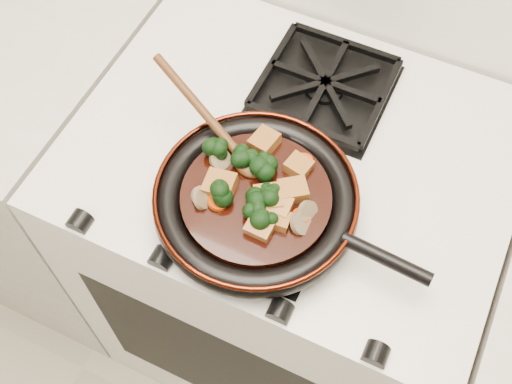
% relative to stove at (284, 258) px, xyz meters
% --- Properties ---
extents(stove, '(0.76, 0.60, 0.90)m').
position_rel_stove_xyz_m(stove, '(0.00, 0.00, 0.00)').
color(stove, silver).
rests_on(stove, ground).
extents(burner_grate_front, '(0.23, 0.23, 0.03)m').
position_rel_stove_xyz_m(burner_grate_front, '(0.00, -0.14, 0.46)').
color(burner_grate_front, black).
rests_on(burner_grate_front, stove).
extents(burner_grate_back, '(0.23, 0.23, 0.03)m').
position_rel_stove_xyz_m(burner_grate_back, '(0.00, 0.14, 0.46)').
color(burner_grate_back, black).
rests_on(burner_grate_back, stove).
extents(skillet, '(0.45, 0.32, 0.05)m').
position_rel_stove_xyz_m(skillet, '(-0.00, -0.14, 0.49)').
color(skillet, black).
rests_on(skillet, burner_grate_front).
extents(braising_sauce, '(0.23, 0.23, 0.02)m').
position_rel_stove_xyz_m(braising_sauce, '(-0.00, -0.14, 0.50)').
color(braising_sauce, black).
rests_on(braising_sauce, skillet).
extents(tofu_cube_0, '(0.04, 0.04, 0.03)m').
position_rel_stove_xyz_m(tofu_cube_0, '(0.03, -0.19, 0.52)').
color(tofu_cube_0, brown).
rests_on(tofu_cube_0, braising_sauce).
extents(tofu_cube_1, '(0.04, 0.03, 0.02)m').
position_rel_stove_xyz_m(tofu_cube_1, '(0.05, -0.17, 0.52)').
color(tofu_cube_1, brown).
rests_on(tofu_cube_1, braising_sauce).
extents(tofu_cube_2, '(0.06, 0.06, 0.03)m').
position_rel_stove_xyz_m(tofu_cube_2, '(0.05, -0.12, 0.52)').
color(tofu_cube_2, brown).
rests_on(tofu_cube_2, braising_sauce).
extents(tofu_cube_3, '(0.04, 0.04, 0.02)m').
position_rel_stove_xyz_m(tofu_cube_3, '(0.04, -0.07, 0.52)').
color(tofu_cube_3, brown).
rests_on(tofu_cube_3, braising_sauce).
extents(tofu_cube_4, '(0.04, 0.04, 0.03)m').
position_rel_stove_xyz_m(tofu_cube_4, '(0.04, -0.15, 0.52)').
color(tofu_cube_4, brown).
rests_on(tofu_cube_4, braising_sauce).
extents(tofu_cube_5, '(0.06, 0.06, 0.03)m').
position_rel_stove_xyz_m(tofu_cube_5, '(0.02, -0.15, 0.52)').
color(tofu_cube_5, brown).
rests_on(tofu_cube_5, braising_sauce).
extents(tofu_cube_6, '(0.05, 0.05, 0.03)m').
position_rel_stove_xyz_m(tofu_cube_6, '(-0.06, -0.16, 0.52)').
color(tofu_cube_6, brown).
rests_on(tofu_cube_6, braising_sauce).
extents(tofu_cube_7, '(0.05, 0.05, 0.03)m').
position_rel_stove_xyz_m(tofu_cube_7, '(-0.03, -0.05, 0.52)').
color(tofu_cube_7, brown).
rests_on(tofu_cube_7, braising_sauce).
extents(broccoli_floret_0, '(0.08, 0.08, 0.05)m').
position_rel_stove_xyz_m(broccoli_floret_0, '(-0.05, -0.10, 0.52)').
color(broccoli_floret_0, black).
rests_on(broccoli_floret_0, braising_sauce).
extents(broccoli_floret_1, '(0.07, 0.08, 0.07)m').
position_rel_stove_xyz_m(broccoli_floret_1, '(-0.09, -0.09, 0.52)').
color(broccoli_floret_1, black).
rests_on(broccoli_floret_1, braising_sauce).
extents(broccoli_floret_2, '(0.07, 0.06, 0.06)m').
position_rel_stove_xyz_m(broccoli_floret_2, '(0.02, -0.17, 0.52)').
color(broccoli_floret_2, black).
rests_on(broccoli_floret_2, braising_sauce).
extents(broccoli_floret_3, '(0.07, 0.07, 0.06)m').
position_rel_stove_xyz_m(broccoli_floret_3, '(-0.06, -0.17, 0.52)').
color(broccoli_floret_3, black).
rests_on(broccoli_floret_3, braising_sauce).
extents(broccoli_floret_4, '(0.09, 0.09, 0.06)m').
position_rel_stove_xyz_m(broccoli_floret_4, '(0.02, -0.18, 0.52)').
color(broccoli_floret_4, black).
rests_on(broccoli_floret_4, braising_sauce).
extents(broccoli_floret_5, '(0.08, 0.08, 0.07)m').
position_rel_stove_xyz_m(broccoli_floret_5, '(0.01, -0.14, 0.52)').
color(broccoli_floret_5, black).
rests_on(broccoli_floret_5, braising_sauce).
extents(broccoli_floret_6, '(0.08, 0.09, 0.07)m').
position_rel_stove_xyz_m(broccoli_floret_6, '(-0.02, -0.10, 0.52)').
color(broccoli_floret_6, black).
rests_on(broccoli_floret_6, braising_sauce).
extents(carrot_coin_0, '(0.03, 0.03, 0.02)m').
position_rel_stove_xyz_m(carrot_coin_0, '(0.04, -0.06, 0.51)').
color(carrot_coin_0, '#AE2F04').
rests_on(carrot_coin_0, braising_sauce).
extents(carrot_coin_1, '(0.03, 0.03, 0.02)m').
position_rel_stove_xyz_m(carrot_coin_1, '(-0.05, -0.18, 0.51)').
color(carrot_coin_1, '#AE2F04').
rests_on(carrot_coin_1, braising_sauce).
extents(carrot_coin_2, '(0.03, 0.03, 0.01)m').
position_rel_stove_xyz_m(carrot_coin_2, '(0.03, -0.14, 0.51)').
color(carrot_coin_2, '#AE2F04').
rests_on(carrot_coin_2, braising_sauce).
extents(carrot_coin_3, '(0.03, 0.03, 0.02)m').
position_rel_stove_xyz_m(carrot_coin_3, '(0.07, -0.15, 0.51)').
color(carrot_coin_3, '#AE2F04').
rests_on(carrot_coin_3, braising_sauce).
extents(mushroom_slice_0, '(0.03, 0.04, 0.03)m').
position_rel_stove_xyz_m(mushroom_slice_0, '(0.08, -0.14, 0.52)').
color(mushroom_slice_0, brown).
rests_on(mushroom_slice_0, braising_sauce).
extents(mushroom_slice_1, '(0.03, 0.04, 0.03)m').
position_rel_stove_xyz_m(mushroom_slice_1, '(0.08, -0.16, 0.52)').
color(mushroom_slice_1, brown).
rests_on(mushroom_slice_1, braising_sauce).
extents(mushroom_slice_2, '(0.04, 0.04, 0.03)m').
position_rel_stove_xyz_m(mushroom_slice_2, '(-0.08, -0.11, 0.52)').
color(mushroom_slice_2, brown).
rests_on(mushroom_slice_2, braising_sauce).
extents(mushroom_slice_3, '(0.04, 0.04, 0.03)m').
position_rel_stove_xyz_m(mushroom_slice_3, '(-0.07, -0.19, 0.52)').
color(mushroom_slice_3, brown).
rests_on(mushroom_slice_3, braising_sauce).
extents(mushroom_slice_4, '(0.03, 0.03, 0.02)m').
position_rel_stove_xyz_m(mushroom_slice_4, '(-0.08, -0.18, 0.52)').
color(mushroom_slice_4, brown).
rests_on(mushroom_slice_4, braising_sauce).
extents(wooden_spoon, '(0.15, 0.08, 0.23)m').
position_rel_stove_xyz_m(wooden_spoon, '(-0.09, -0.08, 0.53)').
color(wooden_spoon, '#47260F').
rests_on(wooden_spoon, braising_sauce).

